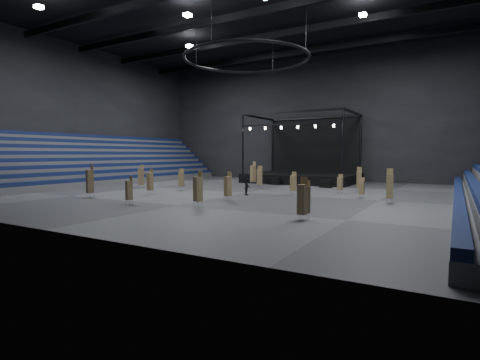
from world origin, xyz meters
The scene contains 31 objects.
floor centered at (0.00, 0.00, 0.00)m, with size 50.00×50.00×0.00m, color #424345.
ceiling centered at (0.00, 0.00, 18.00)m, with size 50.00×42.00×0.20m, color black.
wall_back centered at (0.00, 21.00, 9.00)m, with size 50.00×0.20×18.00m, color black.
wall_front centered at (0.00, -21.00, 9.00)m, with size 50.00×0.20×18.00m, color black.
wall_left centered at (-25.00, 0.00, 9.00)m, with size 0.20×42.00×18.00m, color black.
bleachers_left centered at (-22.94, 0.00, 1.73)m, with size 7.20×40.00×6.40m.
stage centered at (0.00, 16.24, 1.45)m, with size 14.00×10.00×9.20m.
truss_ring centered at (0.00, 0.00, 13.00)m, with size 12.30×12.30×5.15m.
roof_girders centered at (0.00, 0.00, 17.20)m, with size 49.00×30.35×0.70m.
floodlights centered at (0.00, -4.00, 16.60)m, with size 28.60×16.60×0.25m.
flight_case_left centered at (-1.67, 10.26, 0.45)m, with size 1.36×0.68×0.91m, color black.
flight_case_mid centered at (1.73, 9.76, 0.40)m, with size 1.21×0.61×0.81m, color black.
flight_case_right centered at (5.18, 9.27, 0.45)m, with size 1.35×0.68×0.90m, color black.
chair_stack_0 centered at (1.74, -6.26, 1.24)m, with size 0.60×0.60×2.39m.
chair_stack_1 centered at (-7.30, -1.08, 1.21)m, with size 0.65×0.65×2.29m.
chair_stack_2 centered at (13.49, -1.37, 1.38)m, with size 0.57×0.57×2.72m.
chair_stack_3 centered at (-7.24, -5.82, 1.25)m, with size 0.52×0.52×2.44m.
chair_stack_4 centered at (9.58, 5.92, 1.31)m, with size 0.57×0.57×2.55m.
chair_stack_5 centered at (10.93, 0.80, 0.97)m, with size 0.42×0.42×1.81m.
chair_stack_6 centered at (10.34, -11.65, 1.21)m, with size 0.64×0.64×2.30m.
chair_stack_7 centered at (4.75, 0.51, 1.14)m, with size 0.50×0.50×2.17m.
chair_stack_8 centered at (-9.90, -10.48, 1.49)m, with size 0.66×0.66×2.93m.
chair_stack_9 centered at (-12.53, -1.66, 1.34)m, with size 0.50×0.50×2.64m.
chair_stack_10 centered at (-0.75, 4.36, 1.32)m, with size 0.61×0.61×2.54m.
chair_stack_11 centered at (-3.50, 8.01, 1.48)m, with size 0.66×0.66×2.91m.
chair_stack_12 centered at (1.82, -10.47, 1.36)m, with size 0.66×0.66×2.63m.
chair_stack_13 centered at (8.39, 3.30, 1.03)m, with size 0.47×0.47×1.91m.
chair_stack_14 centered at (10.33, -11.99, 1.29)m, with size 0.52×0.52×2.53m.
chair_stack_15 centered at (-3.52, -11.99, 1.13)m, with size 0.54×0.54×2.18m.
man_center centered at (-0.97, -6.76, 0.79)m, with size 0.58×0.38×1.59m, color black.
crew_member centered at (1.14, -1.78, 0.77)m, with size 0.75×0.58×1.54m, color black.
Camera 1 is at (17.87, -32.21, 3.84)m, focal length 28.00 mm.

